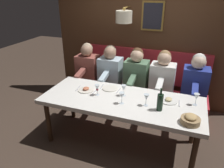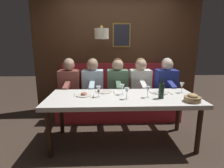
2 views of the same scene
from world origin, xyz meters
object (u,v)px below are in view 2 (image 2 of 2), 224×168
Objects in this scene: dining_table at (123,101)px; diner_nearest at (166,80)px; wine_glass_4 at (98,89)px; diner_middle at (118,80)px; diner_near at (140,80)px; wine_glass_1 at (148,90)px; diner_far at (93,80)px; bread_bowl at (192,98)px; diner_farthest at (70,80)px; wine_bottle at (161,91)px; wine_glass_0 at (182,86)px; wine_glass_2 at (122,87)px; wine_glass_3 at (127,91)px.

diner_nearest is (0.88, -0.95, 0.14)m from dining_table.
wine_glass_4 is at bearing 124.18° from diner_nearest.
diner_nearest reaches higher than dining_table.
diner_middle is (0.88, 0.02, 0.14)m from dining_table.
diner_near is 4.82× the size of wine_glass_1.
diner_far is 1.83m from bread_bowl.
diner_near is 0.95m from wine_glass_1.
wine_bottle is at bearing -123.82° from diner_farthest.
wine_glass_0 is at bearing -143.14° from diner_near.
bread_bowl is (-1.17, -1.87, -0.03)m from diner_farthest.
diner_middle reaches higher than wine_glass_0.
diner_nearest is at bearing -47.27° from dining_table.
wine_glass_0 is 0.47m from bread_bowl.
dining_table is 2.82× the size of diner_nearest.
diner_farthest is (0.00, 0.45, 0.00)m from diner_far.
diner_far is 0.93m from wine_glass_2.
diner_farthest is 4.82× the size of wine_glass_3.
wine_glass_1 is (-0.95, -0.86, 0.04)m from diner_far.
diner_middle is at bearing -90.00° from diner_farthest.
diner_near is 1.00× the size of diner_middle.
diner_far reaches higher than wine_glass_4.
wine_bottle is (-0.05, -0.18, -0.00)m from wine_glass_1.
bread_bowl is at bearing 173.78° from wine_glass_0.
diner_near is 1.39m from diner_farthest.
wine_glass_4 is 1.31m from bread_bowl.
wine_glass_1 is 1.00× the size of wine_glass_2.
dining_table is 0.40m from wine_glass_4.
diner_far is at bearing 32.68° from wine_glass_2.
wine_glass_4 is at bearing -146.48° from diner_farthest.
dining_table is at bearing -88.25° from wine_glass_4.
wine_glass_1 is at bearing -137.80° from diner_far.
wine_glass_4 is 0.75× the size of bread_bowl.
wine_glass_2 is at bearing -129.36° from diner_farthest.
wine_glass_2 reaches higher than dining_table.
diner_farthest is at bearing 57.97° from bread_bowl.
diner_far is 4.82× the size of wine_glass_0.
diner_near reaches higher than dining_table.
wine_glass_2 is 0.23m from wine_glass_3.
wine_glass_2 is 1.00× the size of wine_glass_4.
wine_glass_3 is at bearing -151.60° from diner_far.
diner_far is 1.14m from wine_glass_3.
diner_farthest is at bearing 90.00° from diner_nearest.
bread_bowl is at bearing -157.72° from diner_near.
diner_nearest is 4.82× the size of wine_glass_0.
diner_nearest is 1.46m from diner_far.
diner_near is at bearing -90.00° from diner_middle.
bread_bowl is at bearing -122.03° from diner_farthest.
wine_glass_4 is (-0.11, 0.36, -0.00)m from wine_glass_2.
diner_far reaches higher than wine_glass_3.
dining_table is 2.82× the size of diner_far.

